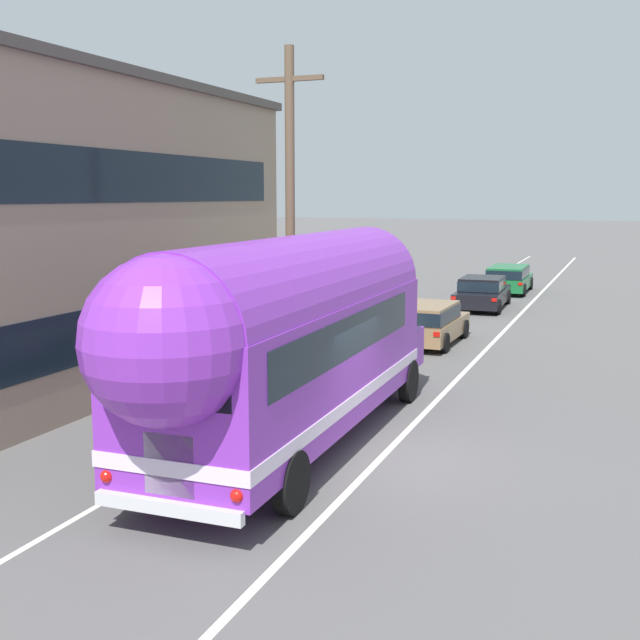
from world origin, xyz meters
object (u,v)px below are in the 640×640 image
Objects in this scene: car_lead at (427,321)px; car_second at (482,291)px; painted_bus at (288,334)px; utility_pole at (290,213)px; car_third at (509,277)px.

car_lead is 0.88× the size of car_second.
painted_bus is at bearing -89.81° from car_second.
car_third is at bearing 83.77° from utility_pole.
car_second is 1.04× the size of car_third.
utility_pole is 7.87m from car_lead.
car_second is at bearing -92.40° from car_third.
car_lead is at bearing -91.62° from car_third.
painted_bus is at bearing -90.39° from car_third.
car_third is at bearing 88.38° from car_lead.
painted_bus is 2.51× the size of car_third.
painted_bus is 21.09m from car_second.
car_second is (2.14, 15.85, -3.68)m from utility_pole.
utility_pole is at bearing -96.23° from car_third.
painted_bus is (2.21, -5.18, -2.12)m from utility_pole.
car_third is at bearing 89.61° from painted_bus.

